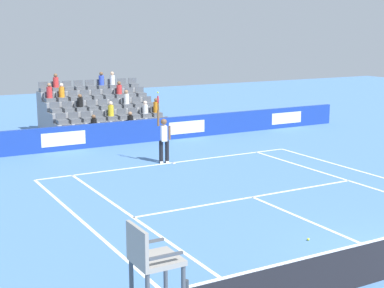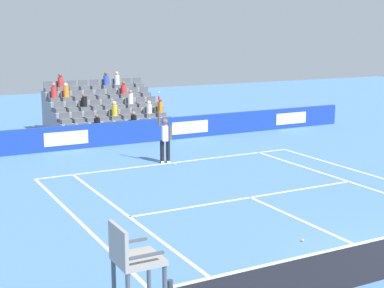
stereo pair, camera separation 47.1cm
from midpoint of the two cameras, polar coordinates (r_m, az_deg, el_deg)
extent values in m
cube|color=white|center=(22.91, -1.26, -1.86)|extent=(10.97, 0.10, 0.01)
cube|color=white|center=(18.34, 6.56, -5.29)|extent=(8.23, 0.10, 0.01)
cube|color=white|center=(15.95, 13.16, -8.08)|extent=(0.10, 6.40, 0.01)
cube|color=white|center=(16.05, -4.80, -7.69)|extent=(0.10, 11.89, 0.01)
cube|color=white|center=(20.57, 16.79, -3.87)|extent=(0.10, 11.89, 0.01)
cube|color=white|center=(15.59, -9.47, -8.39)|extent=(0.10, 11.89, 0.01)
cube|color=white|center=(22.82, -1.14, -1.91)|extent=(0.10, 0.20, 0.01)
cube|color=#193899|center=(26.80, -5.61, 1.18)|extent=(24.64, 0.20, 1.07)
cube|color=white|center=(31.37, 10.26, 2.53)|extent=(1.97, 0.01, 0.60)
cube|color=white|center=(28.01, 0.31, 1.67)|extent=(1.97, 0.01, 0.60)
cube|color=white|center=(25.70, -11.86, 0.56)|extent=(1.97, 0.01, 0.60)
cylinder|color=black|center=(22.84, -1.81, -0.76)|extent=(0.16, 0.16, 0.90)
cylinder|color=black|center=(22.80, -2.40, -0.78)|extent=(0.16, 0.16, 0.90)
cube|color=white|center=(22.93, -1.80, -1.76)|extent=(0.19, 0.28, 0.08)
cube|color=white|center=(22.89, -2.39, -1.79)|extent=(0.19, 0.28, 0.08)
cube|color=white|center=(22.68, -2.12, 1.08)|extent=(0.32, 0.41, 0.60)
sphere|color=brown|center=(22.60, -2.13, 2.23)|extent=(0.24, 0.24, 0.24)
cylinder|color=brown|center=(22.54, -2.68, 2.59)|extent=(0.09, 0.09, 0.62)
cylinder|color=brown|center=(22.66, -1.55, 1.13)|extent=(0.09, 0.09, 0.56)
cylinder|color=black|center=(22.48, -2.69, 3.72)|extent=(0.04, 0.04, 0.28)
torus|color=red|center=(22.45, -2.70, 4.43)|extent=(0.12, 0.30, 0.31)
sphere|color=#D1E533|center=(22.41, -2.71, 5.14)|extent=(0.07, 0.07, 0.07)
cube|color=gray|center=(8.99, -3.82, -11.38)|extent=(0.70, 0.70, 0.08)
cube|color=gray|center=(8.76, -5.78, -9.82)|extent=(0.06, 0.70, 0.55)
cube|color=#474C54|center=(9.20, -4.67, -9.65)|extent=(0.56, 0.05, 0.04)
cube|color=#474C54|center=(8.65, -2.95, -11.01)|extent=(0.56, 0.05, 0.04)
cube|color=gray|center=(27.84, -6.44, 0.86)|extent=(5.58, 0.95, 0.42)
cube|color=#545960|center=(28.78, -1.87, 1.89)|extent=(0.48, 0.44, 0.20)
cube|color=#545960|center=(28.92, -2.05, 2.44)|extent=(0.48, 0.04, 0.30)
cube|color=#545960|center=(28.51, -2.98, 1.79)|extent=(0.48, 0.44, 0.20)
cube|color=#545960|center=(28.65, -3.16, 2.34)|extent=(0.48, 0.04, 0.30)
cube|color=#545960|center=(28.26, -4.12, 1.69)|extent=(0.48, 0.44, 0.20)
cube|color=#545960|center=(28.40, -4.29, 2.25)|extent=(0.48, 0.04, 0.30)
cube|color=#545960|center=(28.02, -5.28, 1.59)|extent=(0.48, 0.44, 0.20)
cube|color=#545960|center=(28.16, -5.45, 2.15)|extent=(0.48, 0.04, 0.30)
cube|color=#545960|center=(27.79, -6.46, 1.49)|extent=(0.48, 0.44, 0.20)
cube|color=#545960|center=(27.93, -6.62, 2.05)|extent=(0.48, 0.04, 0.30)
cube|color=#545960|center=(27.57, -7.65, 1.38)|extent=(0.48, 0.44, 0.20)
cube|color=#545960|center=(27.71, -7.81, 1.95)|extent=(0.48, 0.04, 0.30)
cube|color=#545960|center=(27.36, -8.87, 1.27)|extent=(0.48, 0.44, 0.20)
cube|color=#545960|center=(27.51, -9.02, 1.85)|extent=(0.48, 0.04, 0.30)
cube|color=#545960|center=(27.17, -10.10, 1.16)|extent=(0.48, 0.44, 0.20)
cube|color=#545960|center=(27.31, -10.25, 1.74)|extent=(0.48, 0.04, 0.30)
cube|color=#545960|center=(26.99, -11.35, 1.05)|extent=(0.48, 0.44, 0.20)
cube|color=#545960|center=(27.13, -11.50, 1.63)|extent=(0.48, 0.04, 0.30)
cube|color=gray|center=(28.68, -7.16, 1.57)|extent=(5.58, 0.95, 0.84)
cube|color=#545960|center=(29.56, -2.69, 2.96)|extent=(0.48, 0.44, 0.20)
cube|color=#545960|center=(29.70, -2.86, 3.48)|extent=(0.48, 0.04, 0.30)
cube|color=#545960|center=(29.30, -3.78, 2.87)|extent=(0.48, 0.44, 0.20)
cube|color=#545960|center=(29.45, -3.95, 3.40)|extent=(0.48, 0.04, 0.30)
cube|color=#545960|center=(29.05, -4.90, 2.78)|extent=(0.48, 0.44, 0.20)
cube|color=#545960|center=(29.20, -5.06, 3.32)|extent=(0.48, 0.04, 0.30)
cube|color=#545960|center=(28.82, -6.03, 2.69)|extent=(0.48, 0.44, 0.20)
cube|color=#545960|center=(28.97, -6.19, 3.23)|extent=(0.48, 0.04, 0.30)
cube|color=#545960|center=(28.59, -7.18, 2.60)|extent=(0.48, 0.44, 0.20)
cube|color=#545960|center=(28.74, -7.34, 3.14)|extent=(0.48, 0.04, 0.30)
cube|color=#545960|center=(28.38, -8.35, 2.50)|extent=(0.48, 0.44, 0.20)
cube|color=#545960|center=(28.53, -8.50, 3.05)|extent=(0.48, 0.04, 0.30)
cube|color=#545960|center=(28.18, -9.54, 2.41)|extent=(0.48, 0.44, 0.20)
cube|color=#545960|center=(28.33, -9.68, 2.96)|extent=(0.48, 0.04, 0.30)
cube|color=#545960|center=(27.99, -10.74, 2.30)|extent=(0.48, 0.44, 0.20)
cube|color=#545960|center=(28.15, -10.88, 2.86)|extent=(0.48, 0.04, 0.30)
cube|color=#545960|center=(27.82, -11.96, 2.20)|extent=(0.48, 0.44, 0.20)
cube|color=#545960|center=(27.97, -12.09, 2.76)|extent=(0.48, 0.04, 0.30)
cube|color=gray|center=(29.52, -7.83, 2.25)|extent=(5.58, 0.95, 1.26)
cube|color=#545960|center=(30.36, -3.47, 3.97)|extent=(0.48, 0.44, 0.20)
cube|color=#545960|center=(30.50, -3.63, 4.48)|extent=(0.48, 0.04, 0.30)
cube|color=#545960|center=(30.10, -4.54, 3.89)|extent=(0.48, 0.44, 0.20)
cube|color=#545960|center=(30.26, -4.70, 4.40)|extent=(0.48, 0.04, 0.30)
cube|color=#545960|center=(29.86, -5.63, 3.81)|extent=(0.48, 0.44, 0.20)
cube|color=#545960|center=(30.02, -5.79, 4.33)|extent=(0.48, 0.04, 0.30)
cube|color=#545960|center=(29.63, -6.74, 3.73)|extent=(0.48, 0.44, 0.20)
cube|color=#545960|center=(29.79, -6.90, 4.25)|extent=(0.48, 0.04, 0.30)
cube|color=#545960|center=(29.42, -7.87, 3.65)|extent=(0.48, 0.44, 0.20)
cube|color=#545960|center=(29.57, -8.02, 4.17)|extent=(0.48, 0.04, 0.30)
cube|color=#545960|center=(29.21, -9.01, 3.56)|extent=(0.48, 0.44, 0.20)
cube|color=#545960|center=(29.37, -9.16, 4.09)|extent=(0.48, 0.04, 0.30)
cube|color=#545960|center=(29.02, -10.17, 3.47)|extent=(0.48, 0.44, 0.20)
cube|color=#545960|center=(29.17, -10.31, 4.01)|extent=(0.48, 0.04, 0.30)
cube|color=#545960|center=(28.83, -11.34, 3.38)|extent=(0.48, 0.44, 0.20)
cube|color=#545960|center=(28.99, -11.48, 3.92)|extent=(0.48, 0.04, 0.30)
cube|color=#545960|center=(28.66, -12.53, 3.29)|extent=(0.48, 0.44, 0.20)
cube|color=#545960|center=(28.82, -12.66, 3.83)|extent=(0.48, 0.04, 0.30)
cube|color=gray|center=(30.37, -8.47, 2.88)|extent=(5.58, 0.95, 1.68)
cube|color=#545960|center=(31.17, -4.21, 4.93)|extent=(0.48, 0.44, 0.20)
cube|color=#545960|center=(31.32, -4.37, 5.42)|extent=(0.48, 0.04, 0.30)
cube|color=#545960|center=(30.92, -5.26, 4.86)|extent=(0.48, 0.44, 0.20)
cube|color=#545960|center=(31.08, -5.42, 5.35)|extent=(0.48, 0.04, 0.30)
cube|color=#545960|center=(30.69, -6.33, 4.79)|extent=(0.48, 0.44, 0.20)
cube|color=#545960|center=(30.84, -6.48, 5.29)|extent=(0.48, 0.04, 0.30)
cube|color=#545960|center=(30.46, -7.42, 4.72)|extent=(0.48, 0.44, 0.20)
cube|color=#545960|center=(30.62, -7.56, 5.22)|extent=(0.48, 0.04, 0.30)
cube|color=#545960|center=(30.25, -8.52, 4.64)|extent=(0.48, 0.44, 0.20)
cube|color=#545960|center=(30.41, -8.66, 5.15)|extent=(0.48, 0.04, 0.30)
cube|color=#545960|center=(30.05, -9.64, 4.56)|extent=(0.48, 0.44, 0.20)
cube|color=#545960|center=(30.21, -9.77, 5.07)|extent=(0.48, 0.04, 0.30)
cube|color=#545960|center=(29.86, -10.77, 4.48)|extent=(0.48, 0.44, 0.20)
cube|color=#545960|center=(30.02, -10.90, 4.99)|extent=(0.48, 0.04, 0.30)
cube|color=#545960|center=(29.68, -11.91, 4.40)|extent=(0.48, 0.44, 0.20)
cube|color=#545960|center=(29.85, -12.04, 4.91)|extent=(0.48, 0.04, 0.30)
cube|color=#545960|center=(29.52, -13.07, 4.31)|extent=(0.48, 0.44, 0.20)
cube|color=#545960|center=(29.68, -13.19, 4.83)|extent=(0.48, 0.04, 0.30)
cube|color=gray|center=(31.23, -9.07, 3.48)|extent=(5.58, 0.95, 2.10)
cube|color=#545960|center=(31.99, -4.92, 5.84)|extent=(0.48, 0.44, 0.20)
cube|color=#545960|center=(32.15, -5.07, 6.31)|extent=(0.48, 0.04, 0.30)
cube|color=#545960|center=(31.75, -5.95, 5.78)|extent=(0.48, 0.44, 0.20)
cube|color=#545960|center=(31.91, -6.10, 6.25)|extent=(0.48, 0.04, 0.30)
cube|color=#545960|center=(31.52, -7.00, 5.71)|extent=(0.48, 0.44, 0.20)
cube|color=#545960|center=(31.69, -7.14, 6.19)|extent=(0.48, 0.04, 0.30)
cube|color=#545960|center=(31.31, -8.06, 5.65)|extent=(0.48, 0.44, 0.20)
cube|color=#545960|center=(31.47, -8.20, 6.13)|extent=(0.48, 0.04, 0.30)
cube|color=#545960|center=(31.10, -9.14, 5.58)|extent=(0.48, 0.44, 0.20)
cube|color=#545960|center=(31.27, -9.27, 6.07)|extent=(0.48, 0.04, 0.30)
cube|color=#545960|center=(30.90, -10.23, 5.51)|extent=(0.48, 0.44, 0.20)
cube|color=#545960|center=(31.07, -10.36, 6.00)|extent=(0.48, 0.04, 0.30)
cube|color=#545960|center=(30.72, -11.33, 5.43)|extent=(0.48, 0.44, 0.20)
cube|color=#545960|center=(30.89, -11.46, 5.93)|extent=(0.48, 0.04, 0.30)
cube|color=#545960|center=(30.55, -12.45, 5.36)|extent=(0.48, 0.44, 0.20)
cube|color=#545960|center=(30.72, -12.57, 5.85)|extent=(0.48, 0.04, 0.30)
cube|color=#545960|center=(30.39, -13.57, 5.28)|extent=(0.48, 0.44, 0.20)
cube|color=#545960|center=(30.56, -13.69, 5.78)|extent=(0.48, 0.04, 0.30)
cylinder|color=red|center=(29.53, -13.12, 5.04)|extent=(0.28, 0.28, 0.54)
sphere|color=#9E7251|center=(29.49, -13.16, 5.75)|extent=(0.20, 0.20, 0.20)
cylinder|color=white|center=(29.87, -5.69, 4.51)|extent=(0.28, 0.28, 0.52)
sphere|color=#9E7251|center=(29.83, -5.70, 5.19)|extent=(0.20, 0.20, 0.20)
cylinder|color=red|center=(30.70, -6.38, 5.42)|extent=(0.28, 0.28, 0.47)
sphere|color=brown|center=(30.67, -6.40, 6.04)|extent=(0.20, 0.20, 0.20)
cylinder|color=black|center=(28.01, -5.33, 2.33)|extent=(0.28, 0.28, 0.51)
sphere|color=#9E7251|center=(27.95, -5.35, 3.05)|extent=(0.20, 0.20, 0.20)
cylinder|color=white|center=(29.30, -3.83, 3.50)|extent=(0.28, 0.28, 0.44)
sphere|color=beige|center=(29.26, -3.84, 4.12)|extent=(0.20, 0.20, 0.20)
cylinder|color=black|center=(29.02, -10.22, 4.11)|extent=(0.28, 0.28, 0.44)
sphere|color=brown|center=(28.98, -10.24, 4.74)|extent=(0.20, 0.20, 0.20)
cylinder|color=orange|center=(29.69, -11.96, 5.09)|extent=(0.28, 0.28, 0.51)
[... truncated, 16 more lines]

